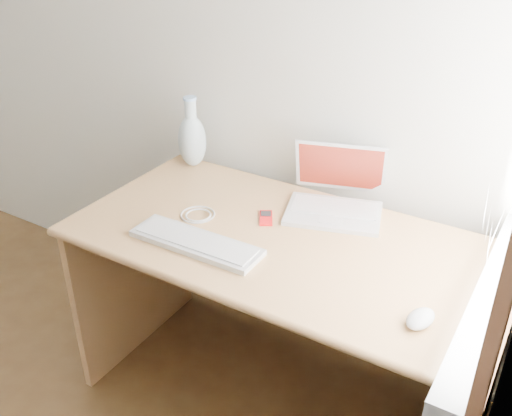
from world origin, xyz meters
The scene contains 9 objects.
back_wall centered at (0.00, 1.75, 1.30)m, with size 3.50×0.04×2.60m, color white.
desk centered at (1.03, 1.41, 0.54)m, with size 1.43×0.71×0.75m.
laptop centered at (1.11, 1.59, 0.80)m, with size 0.38×0.36×0.22m.
external_keyboard centered at (0.81, 1.14, 0.76)m, with size 0.45×0.14×0.02m.
mouse centered at (1.54, 1.14, 0.77)m, with size 0.06×0.10×0.04m, color silver.
ipod centered at (0.92, 1.40, 0.76)m, with size 0.09×0.11×0.01m.
cable_coil centered at (0.70, 1.30, 0.76)m, with size 0.12×0.12×0.01m, color silver.
remote centered at (0.67, 1.18, 0.76)m, with size 0.03×0.08×0.01m, color silver.
vase centered at (0.44, 1.63, 0.87)m, with size 0.11×0.11×0.29m.
Camera 1 is at (1.77, -0.08, 1.75)m, focal length 40.00 mm.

